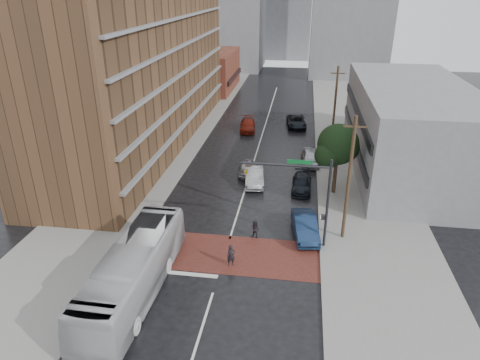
% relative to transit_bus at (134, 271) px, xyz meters
% --- Properties ---
extents(ground, '(160.00, 160.00, 0.00)m').
position_rel_transit_bus_xyz_m(ground, '(4.91, 4.75, -1.77)').
color(ground, black).
rests_on(ground, ground).
extents(crosswalk, '(14.00, 5.00, 0.02)m').
position_rel_transit_bus_xyz_m(crosswalk, '(4.91, 5.25, -1.76)').
color(crosswalk, maroon).
rests_on(crosswalk, ground).
extents(sidewalk_west, '(9.00, 90.00, 0.15)m').
position_rel_transit_bus_xyz_m(sidewalk_west, '(-6.59, 29.75, -1.70)').
color(sidewalk_west, gray).
rests_on(sidewalk_west, ground).
extents(sidewalk_east, '(9.00, 90.00, 0.15)m').
position_rel_transit_bus_xyz_m(sidewalk_east, '(16.41, 29.75, -1.70)').
color(sidewalk_east, gray).
rests_on(sidewalk_east, ground).
extents(apartment_block, '(10.00, 44.00, 28.00)m').
position_rel_transit_bus_xyz_m(apartment_block, '(-9.09, 28.75, 12.23)').
color(apartment_block, brown).
rests_on(apartment_block, ground).
extents(storefront_west, '(8.00, 16.00, 7.00)m').
position_rel_transit_bus_xyz_m(storefront_west, '(-7.09, 58.75, 1.73)').
color(storefront_west, brown).
rests_on(storefront_west, ground).
extents(building_east, '(11.00, 26.00, 9.00)m').
position_rel_transit_bus_xyz_m(building_east, '(21.41, 24.75, 2.73)').
color(building_east, gray).
rests_on(building_east, ground).
extents(distant_tower_center, '(12.00, 10.00, 24.00)m').
position_rel_transit_bus_xyz_m(distant_tower_center, '(4.91, 99.75, 10.23)').
color(distant_tower_center, gray).
rests_on(distant_tower_center, ground).
extents(street_tree, '(4.20, 4.10, 6.90)m').
position_rel_transit_bus_xyz_m(street_tree, '(13.43, 16.79, 2.96)').
color(street_tree, '#332319').
rests_on(street_tree, ground).
extents(signal_mast, '(6.50, 0.30, 7.20)m').
position_rel_transit_bus_xyz_m(signal_mast, '(10.76, 7.25, 2.96)').
color(signal_mast, '#2D2D33').
rests_on(signal_mast, ground).
extents(utility_pole_near, '(1.60, 0.26, 10.00)m').
position_rel_transit_bus_xyz_m(utility_pole_near, '(13.71, 8.75, 3.37)').
color(utility_pole_near, '#473321').
rests_on(utility_pole_near, ground).
extents(utility_pole_far, '(1.60, 0.26, 10.00)m').
position_rel_transit_bus_xyz_m(utility_pole_far, '(13.71, 28.75, 3.37)').
color(utility_pole_far, '#473321').
rests_on(utility_pole_far, ground).
extents(transit_bus, '(3.19, 12.77, 3.54)m').
position_rel_transit_bus_xyz_m(transit_bus, '(0.00, 0.00, 0.00)').
color(transit_bus, silver).
rests_on(transit_bus, ground).
extents(pedestrian_a, '(0.71, 0.60, 1.65)m').
position_rel_transit_bus_xyz_m(pedestrian_a, '(5.59, 3.92, -0.95)').
color(pedestrian_a, black).
rests_on(pedestrian_a, ground).
extents(pedestrian_b, '(0.90, 0.80, 1.54)m').
position_rel_transit_bus_xyz_m(pedestrian_b, '(6.88, 7.75, -1.00)').
color(pedestrian_b, '#272127').
rests_on(pedestrian_b, ground).
extents(car_travel_a, '(1.67, 3.91, 1.32)m').
position_rel_transit_bus_xyz_m(car_travel_a, '(4.52, 20.22, -1.11)').
color(car_travel_a, '#9C9FA3').
rests_on(car_travel_a, ground).
extents(car_travel_b, '(2.50, 5.33, 1.69)m').
position_rel_transit_bus_xyz_m(car_travel_b, '(5.60, 17.98, -0.93)').
color(car_travel_b, '#B3B7BB').
rests_on(car_travel_b, ground).
extents(car_travel_c, '(2.57, 5.24, 1.47)m').
position_rel_transit_bus_xyz_m(car_travel_c, '(2.73, 34.91, -1.04)').
color(car_travel_c, maroon).
rests_on(car_travel_c, ground).
extents(suv_travel, '(3.12, 5.71, 1.52)m').
position_rel_transit_bus_xyz_m(suv_travel, '(9.30, 37.53, -1.01)').
color(suv_travel, black).
rests_on(suv_travel, ground).
extents(car_parked_near, '(2.48, 5.20, 1.65)m').
position_rel_transit_bus_xyz_m(car_parked_near, '(10.75, 8.75, -0.95)').
color(car_parked_near, '#142748').
rests_on(car_parked_near, ground).
extents(car_parked_mid, '(1.94, 4.62, 1.33)m').
position_rel_transit_bus_xyz_m(car_parked_mid, '(10.35, 17.13, -1.10)').
color(car_parked_mid, black).
rests_on(car_parked_mid, ground).
extents(car_parked_far, '(2.17, 4.77, 1.59)m').
position_rel_transit_bus_xyz_m(car_parked_far, '(11.21, 23.91, -0.98)').
color(car_parked_far, '#B1B3B9').
rests_on(car_parked_far, ground).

